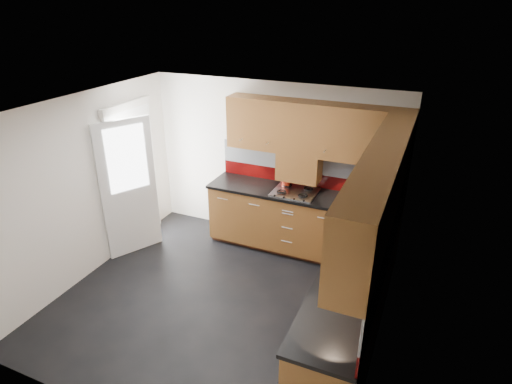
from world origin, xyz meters
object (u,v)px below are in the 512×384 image
at_px(toaster, 392,200).
at_px(food_processor, 372,217).
at_px(utensil_pot, 286,181).
at_px(gas_hob, 295,192).

distance_m(toaster, food_processor, 0.71).
relative_size(utensil_pot, toaster, 1.80).
xyz_separation_m(toaster, food_processor, (-0.15, -0.69, 0.04)).
relative_size(toaster, food_processor, 0.91).
bearing_deg(toaster, utensil_pot, 179.60).
bearing_deg(food_processor, utensil_pot, 152.33).
bearing_deg(toaster, gas_hob, -173.87).
xyz_separation_m(gas_hob, food_processor, (1.15, -0.55, 0.11)).
distance_m(gas_hob, utensil_pot, 0.25).
height_order(toaster, food_processor, food_processor).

